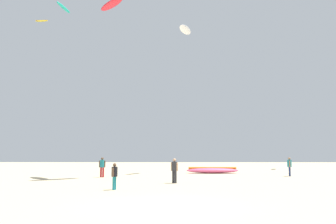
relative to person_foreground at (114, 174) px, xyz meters
name	(u,v)px	position (x,y,z in m)	size (l,w,h in m)	color
ground_plane	(161,206)	(2.98, -6.27, -0.92)	(120.00, 120.00, 0.00)	beige
person_foreground	(114,174)	(0.00, 0.00, 0.00)	(0.36, 0.50, 1.58)	teal
person_midground	(174,169)	(3.59, 4.63, 0.11)	(0.51, 0.40, 1.77)	#2D2D33
person_left	(289,165)	(14.15, 11.99, 0.08)	(0.39, 0.56, 1.72)	navy
person_right	(102,166)	(-2.77, 10.58, 0.10)	(0.58, 0.39, 1.75)	#B21E23
kite_grounded_near	(212,170)	(7.56, 16.42, -0.61)	(5.37, 1.52, 0.64)	#E5598C
kite_aloft_0	(42,21)	(-17.93, 35.70, 22.49)	(2.15, 0.74, 0.53)	yellow
kite_aloft_4	(185,30)	(4.86, 17.17, 14.64)	(1.93, 3.18, 0.75)	white
kite_aloft_5	(111,4)	(-2.27, 11.06, 15.08)	(3.21, 3.77, 0.50)	red
kite_aloft_6	(63,7)	(-10.50, 23.08, 19.64)	(1.49, 3.73, 0.89)	#19B29E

